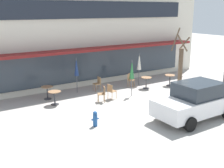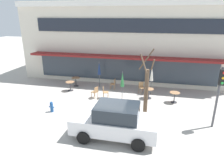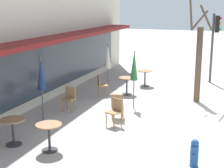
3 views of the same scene
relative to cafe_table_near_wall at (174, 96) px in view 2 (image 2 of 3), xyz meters
The scene contains 17 objects.
ground_plane 5.12m from the cafe_table_near_wall, 145.27° to the right, with size 80.00×80.00×0.00m, color #ADA8A0.
building_facade 8.73m from the cafe_table_near_wall, 120.66° to the left, with size 19.25×9.10×7.00m.
cafe_table_near_wall is the anchor object (origin of this frame).
cafe_table_streetside 8.24m from the cafe_table_near_wall, 168.03° to the left, with size 0.70×0.70×0.76m.
cafe_table_by_tree 1.82m from the cafe_table_near_wall, 168.92° to the left, with size 0.70×0.70×0.76m.
cafe_table_mid_patio 8.10m from the cafe_table_near_wall, behind, with size 0.70×0.70×0.76m.
patio_umbrella_green_folded 3.83m from the cafe_table_near_wall, behind, with size 0.28×0.28×2.20m.
patio_umbrella_cream_folded 2.38m from the cafe_table_near_wall, 142.99° to the left, with size 0.28×0.28×2.20m.
patio_umbrella_corner_open 6.44m from the cafe_table_near_wall, 161.83° to the left, with size 0.28×0.28×2.20m.
cafe_chair_0 4.97m from the cafe_table_near_wall, behind, with size 0.47×0.47×0.89m.
cafe_chair_1 5.00m from the cafe_table_near_wall, 160.84° to the left, with size 0.41×0.41×0.89m.
cafe_chair_2 5.66m from the cafe_table_near_wall, behind, with size 0.52×0.52×0.89m.
cafe_chair_3 2.73m from the cafe_table_near_wall, 151.48° to the left, with size 0.55×0.55×0.89m.
parked_sedan 5.94m from the cafe_table_near_wall, 122.77° to the right, with size 4.20×2.02×1.76m.
street_tree 3.43m from the cafe_table_near_wall, 125.57° to the right, with size 0.91×0.99×4.08m.
traffic_light_pole 3.93m from the cafe_table_near_wall, 58.06° to the right, with size 0.26×0.44×3.40m.
fire_hydrant 8.33m from the cafe_table_near_wall, 157.41° to the right, with size 0.36×0.20×0.71m.
Camera 2 is at (2.76, -10.64, 5.86)m, focal length 32.00 mm.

